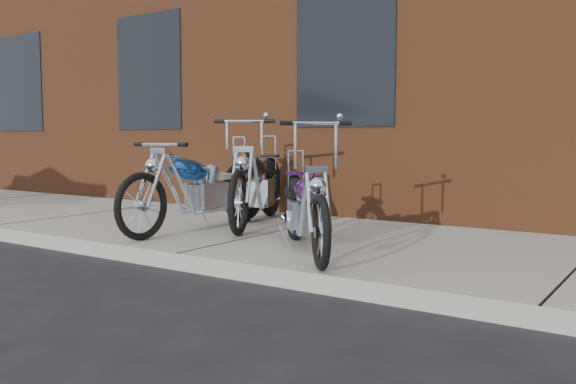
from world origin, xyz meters
The scene contains 5 objects.
ground centered at (0.00, 0.00, 0.00)m, with size 120.00×120.00×0.00m, color black.
sidewalk centered at (0.00, 1.50, 0.07)m, with size 22.00×3.00×0.15m, color #999998.
chopper_purple centered at (0.89, 0.69, 0.52)m, with size 1.41×1.58×1.14m.
chopper_blue centered at (-0.78, 1.20, 0.57)m, with size 0.57×2.35×1.02m.
chopper_third centered at (-0.53, 1.89, 0.58)m, with size 1.08×2.21×1.21m.
Camera 1 is at (3.76, -3.80, 1.14)m, focal length 38.00 mm.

